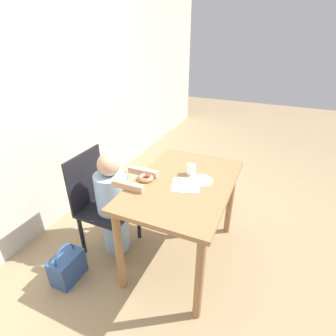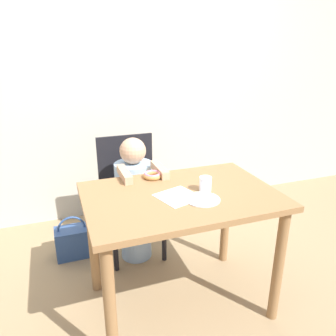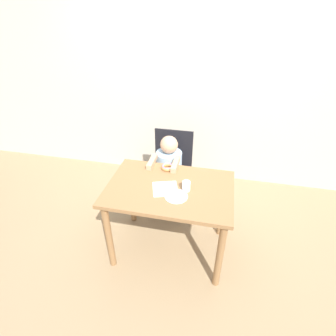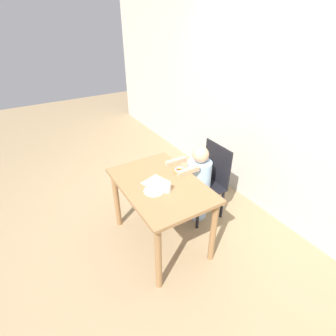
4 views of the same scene
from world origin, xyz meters
TOP-DOWN VIEW (x-y plane):
  - ground_plane at (0.00, 0.00)m, footprint 12.00×12.00m
  - wall_back at (0.00, 1.41)m, footprint 8.00×0.05m
  - dining_table at (0.00, 0.00)m, footprint 1.08×0.73m
  - chair at (-0.13, 0.71)m, footprint 0.44×0.43m
  - child_figure at (-0.13, 0.58)m, footprint 0.28×0.51m
  - donut at (-0.08, 0.28)m, footprint 0.12×0.12m
  - napkin at (-0.03, -0.03)m, footprint 0.26×0.26m
  - handbag at (-0.59, 0.75)m, footprint 0.26×0.17m
  - cup at (0.14, -0.01)m, footprint 0.07×0.07m
  - plate at (0.08, -0.12)m, footprint 0.19×0.19m

SIDE VIEW (x-z plane):
  - ground_plane at x=0.00m, z-range 0.00..0.00m
  - handbag at x=-0.59m, z-range -0.05..0.30m
  - chair at x=-0.13m, z-range 0.01..0.92m
  - child_figure at x=-0.13m, z-range 0.00..0.95m
  - dining_table at x=0.00m, z-range 0.26..1.02m
  - napkin at x=-0.03m, z-range 0.76..0.77m
  - plate at x=0.08m, z-range 0.76..0.77m
  - donut at x=-0.08m, z-range 0.77..0.80m
  - cup at x=0.14m, z-range 0.76..0.85m
  - wall_back at x=0.00m, z-range 0.00..2.50m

